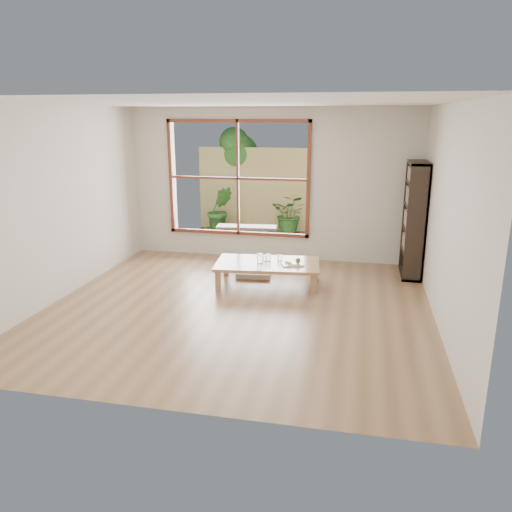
{
  "coord_description": "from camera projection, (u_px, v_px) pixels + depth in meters",
  "views": [
    {
      "loc": [
        1.51,
        -6.04,
        2.45
      ],
      "look_at": [
        0.11,
        0.56,
        0.55
      ],
      "focal_mm": 35.0,
      "sensor_mm": 36.0,
      "label": 1
    }
  ],
  "objects": [
    {
      "name": "shrub_right",
      "position": [
        290.0,
        214.0,
        10.66
      ],
      "size": [
        0.81,
        0.73,
        0.82
      ],
      "primitive_type": "imported",
      "rotation": [
        0.0,
        0.0,
        -0.13
      ],
      "color": "#356C27",
      "rests_on": "deck"
    },
    {
      "name": "garden_bench",
      "position": [
        247.0,
        229.0,
        9.68
      ],
      "size": [
        1.18,
        0.44,
        0.37
      ],
      "rotation": [
        0.0,
        0.0,
        0.09
      ],
      "color": "black",
      "rests_on": "deck"
    },
    {
      "name": "deck",
      "position": [
        252.0,
        241.0,
        10.12
      ],
      "size": [
        2.8,
        2.0,
        0.05
      ],
      "primitive_type": "cube",
      "color": "#312C24",
      "rests_on": "ground"
    },
    {
      "name": "glass_short",
      "position": [
        268.0,
        258.0,
        7.52
      ],
      "size": [
        0.08,
        0.08,
        0.1
      ],
      "primitive_type": "cylinder",
      "color": "silver",
      "rests_on": "low_table"
    },
    {
      "name": "low_table",
      "position": [
        268.0,
        265.0,
        7.46
      ],
      "size": [
        1.61,
        1.01,
        0.34
      ],
      "rotation": [
        0.0,
        0.0,
        0.1
      ],
      "color": "tan",
      "rests_on": "ground"
    },
    {
      "name": "bamboo_fence",
      "position": [
        262.0,
        190.0,
        10.82
      ],
      "size": [
        2.8,
        0.06,
        1.8
      ],
      "primitive_type": "cube",
      "color": "tan",
      "rests_on": "ground"
    },
    {
      "name": "glass_mid",
      "position": [
        280.0,
        258.0,
        7.53
      ],
      "size": [
        0.06,
        0.06,
        0.09
      ],
      "primitive_type": "cylinder",
      "color": "silver",
      "rests_on": "low_table"
    },
    {
      "name": "food_tray",
      "position": [
        293.0,
        263.0,
        7.33
      ],
      "size": [
        0.37,
        0.32,
        0.1
      ],
      "rotation": [
        0.0,
        0.0,
        0.39
      ],
      "color": "white",
      "rests_on": "low_table"
    },
    {
      "name": "bookshelf",
      "position": [
        414.0,
        220.0,
        7.73
      ],
      "size": [
        0.29,
        0.81,
        1.79
      ],
      "primitive_type": "cube",
      "color": "black",
      "rests_on": "ground"
    },
    {
      "name": "glass_tall",
      "position": [
        260.0,
        259.0,
        7.38
      ],
      "size": [
        0.08,
        0.08,
        0.15
      ],
      "primitive_type": "cylinder",
      "color": "silver",
      "rests_on": "low_table"
    },
    {
      "name": "ground",
      "position": [
        239.0,
        306.0,
        6.65
      ],
      "size": [
        5.0,
        5.0,
        0.0
      ],
      "primitive_type": "plane",
      "color": "#9F744F",
      "rests_on": "ground"
    },
    {
      "name": "floor_cushion",
      "position": [
        254.0,
        272.0,
        7.98
      ],
      "size": [
        0.6,
        0.6,
        0.08
      ],
      "primitive_type": "cube",
      "rotation": [
        0.0,
        0.0,
        0.11
      ],
      "color": "beige",
      "rests_on": "ground"
    },
    {
      "name": "garden_tree",
      "position": [
        235.0,
        154.0,
        11.04
      ],
      "size": [
        1.04,
        0.85,
        2.22
      ],
      "color": "#4C3D2D",
      "rests_on": "ground"
    },
    {
      "name": "glass_small",
      "position": [
        265.0,
        259.0,
        7.52
      ],
      "size": [
        0.06,
        0.06,
        0.08
      ],
      "primitive_type": "cylinder",
      "color": "silver",
      "rests_on": "low_table"
    },
    {
      "name": "shrub_left",
      "position": [
        220.0,
        210.0,
        10.64
      ],
      "size": [
        0.68,
        0.63,
        0.99
      ],
      "primitive_type": "imported",
      "rotation": [
        0.0,
        0.0,
        0.43
      ],
      "color": "#356C27",
      "rests_on": "deck"
    }
  ]
}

